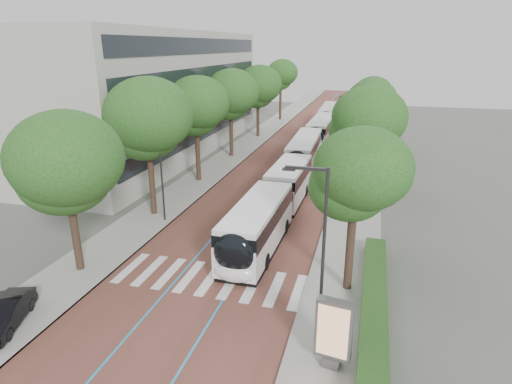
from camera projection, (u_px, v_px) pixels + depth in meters
The scene contains 22 objects.
ground at pixel (200, 288), 23.17m from camera, with size 160.00×160.00×0.00m, color #51544C.
road at pixel (310, 139), 59.65m from camera, with size 11.00×140.00×0.02m, color brown.
sidewalk_left at pixel (258, 136), 61.50m from camera, with size 4.00×140.00×0.12m, color gray.
sidewalk_right at pixel (365, 142), 57.76m from camera, with size 4.00×140.00×0.12m, color gray.
kerb_left at pixel (271, 137), 61.03m from camera, with size 0.20×140.00×0.14m, color gray.
kerb_right at pixel (351, 141), 58.23m from camera, with size 0.20×140.00×0.14m, color gray.
zebra_crossing at pixel (210, 279), 24.02m from camera, with size 10.55×3.60×0.01m.
lane_line_left at pixel (298, 139), 60.04m from camera, with size 0.12×126.00×0.01m, color #2788C5.
lane_line_right at pixel (321, 140), 59.24m from camera, with size 0.12×126.00×0.01m, color #2788C5.
office_building at pixel (136, 93), 51.28m from camera, with size 18.11×40.00×14.00m.
hedge at pixel (374, 305), 20.73m from camera, with size 1.20×14.00×0.80m, color #214819.
streetlight_near at pixel (319, 246), 17.21m from camera, with size 1.82×0.20×8.00m.
streetlight_far at pixel (354, 131), 40.01m from camera, with size 1.82×0.20×8.00m.
lamp_post_left at pixel (161, 168), 30.65m from camera, with size 0.14×0.14×8.00m, color #29292B.
trees_left at pixel (215, 103), 43.80m from camera, with size 6.40×60.64×9.88m.
trees_right at pixel (367, 115), 40.25m from camera, with size 5.52×47.08×9.20m.
lead_bus at pixel (272, 206), 30.48m from camera, with size 2.82×18.44×3.20m.
bus_queued_0 at pixel (304, 153), 45.39m from camera, with size 2.88×12.47×3.20m.
bus_queued_1 at pixel (321, 131), 57.10m from camera, with size 2.61×12.41×3.20m.
bus_queued_2 at pixel (329, 116), 69.13m from camera, with size 2.80×12.45×3.20m.
ad_panel at pixel (334, 332), 16.90m from camera, with size 1.51×0.66×3.06m.
parked_car at pixel (5, 314), 19.67m from camera, with size 1.35×3.88×1.28m, color black.
Camera 1 is at (8.27, -18.69, 12.49)m, focal length 30.00 mm.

